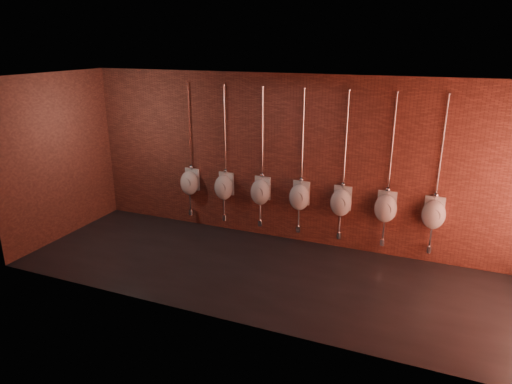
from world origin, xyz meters
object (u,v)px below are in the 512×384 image
at_px(urinal_1, 224,187).
at_px(urinal_6, 434,214).
at_px(urinal_3, 299,196).
at_px(urinal_4, 341,202).
at_px(urinal_5, 386,207).
at_px(urinal_2, 260,191).
at_px(urinal_0, 190,182).

distance_m(urinal_1, urinal_6, 3.96).
xyz_separation_m(urinal_1, urinal_3, (1.58, 0.00, 0.00)).
xyz_separation_m(urinal_4, urinal_5, (0.79, 0.00, 0.00)).
distance_m(urinal_2, urinal_3, 0.79).
distance_m(urinal_0, urinal_2, 1.58).
height_order(urinal_5, urinal_6, same).
distance_m(urinal_0, urinal_1, 0.79).
height_order(urinal_0, urinal_2, same).
bearing_deg(urinal_3, urinal_1, 180.00).
bearing_deg(urinal_4, urinal_0, 180.00).
bearing_deg(urinal_6, urinal_0, 180.00).
distance_m(urinal_1, urinal_3, 1.58).
relative_size(urinal_3, urinal_6, 1.00).
relative_size(urinal_0, urinal_2, 1.00).
distance_m(urinal_2, urinal_6, 3.17).
bearing_deg(urinal_1, urinal_6, 0.00).
bearing_deg(urinal_4, urinal_1, 180.00).
bearing_deg(urinal_3, urinal_5, 0.00).
bearing_deg(urinal_0, urinal_6, 0.00).
bearing_deg(urinal_6, urinal_4, 180.00).
height_order(urinal_1, urinal_2, same).
height_order(urinal_1, urinal_5, same).
relative_size(urinal_0, urinal_5, 1.00).
height_order(urinal_3, urinal_6, same).
height_order(urinal_3, urinal_4, same).
bearing_deg(urinal_0, urinal_5, 0.00).
bearing_deg(urinal_4, urinal_3, 180.00).
bearing_deg(urinal_3, urinal_2, 180.00).
xyz_separation_m(urinal_0, urinal_6, (4.75, 0.00, 0.00)).
bearing_deg(urinal_6, urinal_1, 180.00).
bearing_deg(urinal_1, urinal_5, 0.00).
bearing_deg(urinal_6, urinal_2, 180.00).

